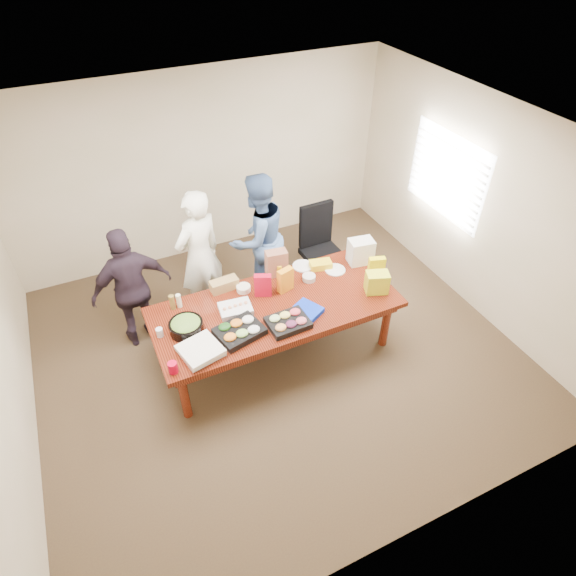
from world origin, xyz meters
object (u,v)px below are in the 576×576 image
conference_table (276,329)px  sheet_cake (235,309)px  salad_bowl (186,327)px  office_chair (323,252)px  person_center (200,256)px  person_right (258,238)px

conference_table → sheet_cake: 0.61m
sheet_cake → salad_bowl: size_ratio=0.98×
office_chair → sheet_cake: office_chair is taller
person_center → office_chair: bearing=151.1°
person_right → office_chair: bearing=145.0°
conference_table → salad_bowl: (-1.02, 0.03, 0.43)m
conference_table → office_chair: office_chair is taller
conference_table → person_center: person_center is taller
salad_bowl → person_right: bearing=41.0°
salad_bowl → conference_table: bearing=-1.6°
conference_table → salad_bowl: salad_bowl is taller
office_chair → sheet_cake: (-1.54, -0.79, 0.21)m
office_chair → person_center: person_center is taller
office_chair → person_right: bearing=161.5°
office_chair → conference_table: bearing=-142.2°
conference_table → person_right: person_right is taller
office_chair → person_center: (-1.64, 0.18, 0.32)m
conference_table → office_chair: size_ratio=2.44×
office_chair → salad_bowl: 2.31m
conference_table → person_center: (-0.54, 1.08, 0.52)m
sheet_cake → salad_bowl: (-0.58, -0.08, 0.03)m
person_center → salad_bowl: bearing=42.6°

